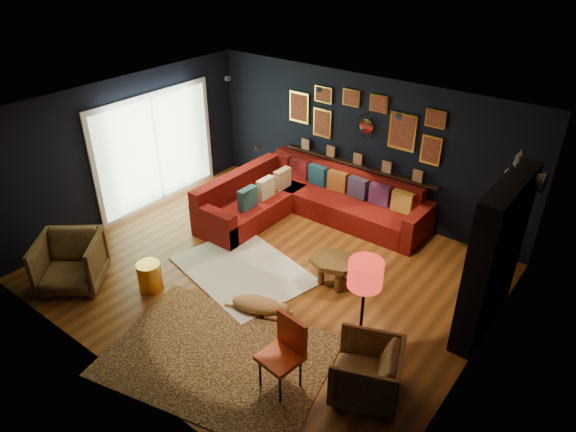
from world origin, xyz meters
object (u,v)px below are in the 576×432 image
Objects in this scene: coffee_table at (335,264)px; armchair_right at (366,369)px; gold_stool at (150,276)px; floor_lamp at (365,279)px; dog at (257,302)px; sectional at (303,201)px; armchair_left at (70,260)px; pouf at (234,220)px; orange_chair at (285,348)px.

armchair_right reaches higher than coffee_table.
floor_lamp reaches higher than gold_stool.
sectional is at bearing 92.16° from dog.
gold_stool is at bearing -6.68° from armchair_left.
floor_lamp reaches higher than armchair_left.
floor_lamp is at bearing 11.91° from gold_stool.
pouf is 0.60× the size of armchair_left.
floor_lamp is (1.10, -1.13, 0.89)m from coffee_table.
gold_stool is 0.30× the size of floor_lamp.
coffee_table is at bearing 40.18° from gold_stool.
coffee_table is 1.04× the size of orange_chair.
coffee_table is 2.15m from armchair_right.
dog is at bearing -67.27° from sectional.
dog is (-1.12, 0.79, -0.39)m from orange_chair.
dog is at bearing 152.19° from orange_chair.
gold_stool is (-3.60, -0.23, -0.17)m from armchair_right.
pouf is 1.23× the size of gold_stool.
armchair_right is 1.04m from floor_lamp.
orange_chair is (2.76, -0.22, 0.34)m from gold_stool.
armchair_left is at bearing -141.96° from coffee_table.
coffee_table is 2.13m from orange_chair.
dog is (1.10, -2.64, -0.15)m from sectional.
floor_lamp is at bearing 68.79° from orange_chair.
sectional is at bearing 59.84° from pouf.
armchair_left reaches higher than pouf.
armchair_right is (3.75, -1.80, 0.18)m from pouf.
armchair_left is 2.03× the size of gold_stool.
pouf is at bearing -136.24° from armchair_right.
armchair_right is at bearing -47.52° from coffee_table.
pouf is 3.80m from floor_lamp.
sectional reaches higher than gold_stool.
floor_lamp is at bearing -21.55° from pouf.
coffee_table is 0.97× the size of dog.
armchair_left reaches higher than sectional.
armchair_right is 2.00m from dog.
gold_stool is (-2.15, -1.81, -0.13)m from coffee_table.
sectional is 2.27× the size of floor_lamp.
armchair_left is 2.93m from dog.
coffee_table is 2.81m from gold_stool.
orange_chair reaches higher than armchair_right.
orange_chair is (-0.84, -0.45, 0.17)m from armchair_right.
coffee_table is 1.81m from floor_lamp.
armchair_left reaches higher than coffee_table.
pouf is at bearing 158.45° from floor_lamp.
coffee_table is 1.08× the size of armchair_left.
orange_chair is at bearing -82.74° from armchair_right.
sectional is 3.82m from floor_lamp.
armchair_left is at bearing -162.53° from floor_lamp.
armchair_left is 0.90× the size of dog.
armchair_left is 1.22m from gold_stool.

